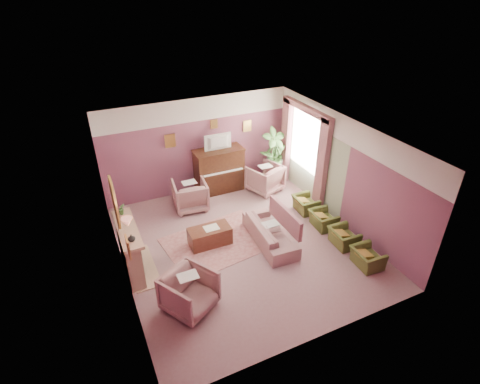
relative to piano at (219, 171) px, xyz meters
name	(u,v)px	position (x,y,z in m)	size (l,w,h in m)	color
floor	(243,244)	(-0.50, -2.68, -0.65)	(5.50, 6.00, 0.01)	gray
ceiling	(243,137)	(-0.50, -2.68, 2.15)	(5.50, 6.00, 0.01)	white
wall_back	(198,146)	(-0.50, 0.32, 0.75)	(5.50, 0.02, 2.80)	#6A415F
wall_front	(322,282)	(-0.50, -5.68, 0.75)	(5.50, 0.02, 2.80)	#6A415F
wall_left	(117,225)	(-3.25, -2.68, 0.75)	(0.02, 6.00, 2.80)	#6A415F
wall_right	(342,171)	(2.25, -2.68, 0.75)	(0.02, 6.00, 2.80)	#6A415F
picture_rail_band	(196,110)	(-0.50, 0.31, 1.82)	(5.50, 0.01, 0.65)	white
stripe_panel	(310,162)	(2.23, -1.38, 0.42)	(0.01, 3.00, 2.15)	#A5B594
fireplace_surround	(130,251)	(-3.09, -2.48, -0.10)	(0.30, 1.40, 1.10)	tan
fireplace_inset	(135,255)	(-2.99, -2.48, -0.25)	(0.18, 0.72, 0.68)	black
fire_ember	(138,261)	(-2.95, -2.48, -0.43)	(0.06, 0.54, 0.10)	orange
mantel_shelf	(127,229)	(-3.06, -2.48, 0.47)	(0.40, 1.55, 0.07)	tan
hearth	(142,267)	(-2.89, -2.48, -0.64)	(0.55, 1.50, 0.02)	tan
mirror_frame	(115,203)	(-3.20, -2.48, 1.15)	(0.04, 0.72, 1.20)	gold
mirror_glass	(116,202)	(-3.17, -2.48, 1.15)	(0.01, 0.60, 1.06)	silver
sconce_shade	(127,222)	(-3.12, -3.53, 1.33)	(0.20, 0.20, 0.16)	#E47962
piano	(219,171)	(0.00, 0.00, 0.00)	(1.40, 0.60, 1.30)	#391D11
piano_keyshelf	(224,174)	(0.00, -0.35, 0.07)	(1.30, 0.12, 0.06)	#391D11
piano_keys	(224,172)	(0.00, -0.35, 0.11)	(1.20, 0.08, 0.02)	white
piano_top	(218,150)	(0.00, 0.00, 0.66)	(1.45, 0.65, 0.04)	#391D11
television	(219,141)	(0.00, -0.05, 0.95)	(0.80, 0.12, 0.48)	black
print_back_left	(170,141)	(-1.30, 0.28, 1.07)	(0.30, 0.03, 0.38)	gold
print_back_right	(247,126)	(1.05, 0.28, 1.13)	(0.26, 0.03, 0.34)	gold
print_back_mid	(214,124)	(0.00, 0.28, 1.35)	(0.22, 0.03, 0.26)	gold
print_left_wall	(128,247)	(-3.21, -3.88, 1.07)	(0.03, 0.28, 0.36)	gold
window_blind	(306,139)	(2.20, -1.13, 1.05)	(0.03, 1.40, 1.80)	beige
curtain_left	(322,166)	(2.12, -2.05, 0.65)	(0.16, 0.34, 2.60)	#925660
curtain_right	(286,141)	(2.12, -0.21, 0.65)	(0.16, 0.34, 2.60)	#925660
pelmet	(307,109)	(2.12, -1.13, 1.91)	(0.16, 2.20, 0.16)	#925660
mantel_plant	(122,209)	(-3.05, -1.93, 0.64)	(0.16, 0.16, 0.28)	#49833D
mantel_vase	(131,238)	(-3.05, -2.98, 0.58)	(0.16, 0.16, 0.16)	white
area_rug	(219,242)	(-0.99, -2.35, -0.64)	(2.50, 1.80, 0.01)	#B06D6E
coffee_table	(210,236)	(-1.20, -2.32, -0.43)	(1.00, 0.50, 0.45)	#562B1D
table_paper	(211,228)	(-1.15, -2.32, -0.20)	(0.35, 0.28, 0.01)	white
sofa	(270,229)	(0.15, -2.86, -0.28)	(0.62, 1.85, 0.75)	#AA7D7D
sofa_throw	(285,217)	(0.55, -2.86, -0.05)	(0.09, 1.40, 0.51)	#925660
floral_armchair_left	(190,194)	(-1.11, -0.59, -0.19)	(0.88, 0.88, 0.92)	#AA7D7D
floral_armchair_right	(265,177)	(1.22, -0.60, -0.19)	(0.88, 0.88, 0.92)	#AA7D7D
floral_armchair_front	(189,290)	(-2.27, -4.03, -0.19)	(0.88, 0.88, 0.92)	#AA7D7D
olive_chair_a	(368,255)	(1.70, -4.53, -0.36)	(0.47, 0.67, 0.58)	#4C5724
olive_chair_b	(344,235)	(1.70, -3.71, -0.36)	(0.47, 0.67, 0.58)	#4C5724
olive_chair_c	(323,217)	(1.70, -2.89, -0.36)	(0.47, 0.67, 0.58)	#4C5724
olive_chair_d	(306,202)	(1.70, -2.07, -0.36)	(0.47, 0.67, 0.58)	#4C5724
side_table	(274,168)	(1.87, -0.04, -0.30)	(0.52, 0.52, 0.70)	silver
side_plant_big	(275,153)	(1.87, -0.04, 0.22)	(0.30, 0.30, 0.34)	#49833D
side_plant_small	(280,155)	(1.99, -0.14, 0.19)	(0.16, 0.16, 0.28)	#49833D
palm_pot	(272,177)	(1.69, -0.24, -0.48)	(0.34, 0.34, 0.34)	#8F6046
palm_plant	(274,151)	(1.69, -0.24, 0.41)	(0.76, 0.76, 1.44)	#49833D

